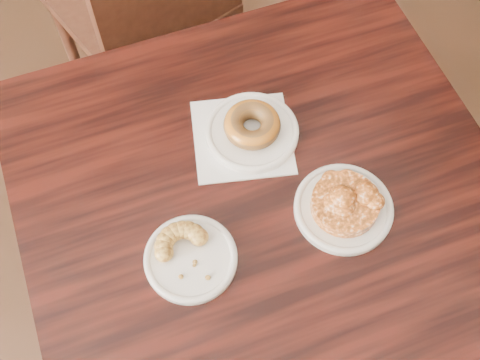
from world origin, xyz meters
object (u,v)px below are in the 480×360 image
cafe_table (262,273)px  apple_fritter (346,202)px  cruller_fragment (190,254)px  glazed_donut (252,125)px  chair_far (138,1)px

cafe_table → apple_fritter: 0.43m
cafe_table → cruller_fragment: 0.44m
glazed_donut → cruller_fragment: size_ratio=0.98×
chair_far → cruller_fragment: (-0.21, -0.87, 0.33)m
chair_far → cruller_fragment: size_ratio=8.50×
cruller_fragment → apple_fritter: bearing=-6.9°
chair_far → glazed_donut: (-0.01, -0.70, 0.33)m
cafe_table → glazed_donut: 0.43m
chair_far → cafe_table: bearing=75.0°
cruller_fragment → chair_far: bearing=76.6°
chair_far → apple_fritter: size_ratio=5.72×
chair_far → glazed_donut: chair_far is taller
cafe_table → apple_fritter: size_ratio=5.42×
cruller_fragment → cafe_table: bearing=13.1°
chair_far → apple_fritter: bearing=82.0°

